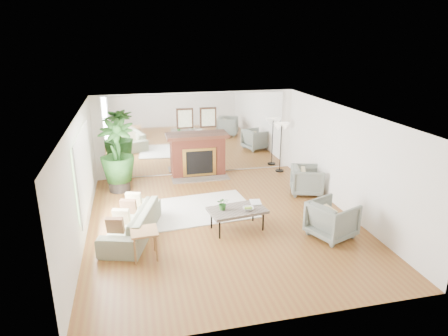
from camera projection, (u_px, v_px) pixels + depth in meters
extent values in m
plane|color=brown|center=(222.00, 221.00, 9.22)|extent=(7.00, 7.00, 0.00)
cube|color=white|center=(80.00, 180.00, 8.18)|extent=(0.02, 7.00, 2.50)
cube|color=white|center=(345.00, 161.00, 9.47)|extent=(0.02, 7.00, 2.50)
cube|color=white|center=(197.00, 134.00, 12.05)|extent=(6.00, 0.02, 2.50)
cube|color=silver|center=(197.00, 134.00, 12.03)|extent=(5.40, 0.04, 2.40)
cube|color=#B2E09E|center=(83.00, 170.00, 8.52)|extent=(0.04, 2.40, 1.50)
cube|color=brown|center=(198.00, 156.00, 12.06)|extent=(1.60, 0.40, 1.20)
cube|color=gold|center=(200.00, 162.00, 11.90)|extent=(1.00, 0.04, 0.85)
cube|color=black|center=(200.00, 162.00, 11.88)|extent=(0.80, 0.04, 0.70)
cube|color=#6B5F54|center=(201.00, 178.00, 11.92)|extent=(1.70, 0.55, 0.03)
cube|color=#4A2417|center=(198.00, 137.00, 11.84)|extent=(1.85, 0.46, 0.10)
cube|color=black|center=(185.00, 119.00, 11.76)|extent=(0.50, 0.04, 0.60)
cube|color=black|center=(208.00, 117.00, 11.91)|extent=(0.50, 0.04, 0.60)
cube|color=silver|center=(200.00, 209.00, 9.82)|extent=(2.70, 2.04, 0.03)
cube|color=#6B5F54|center=(237.00, 210.00, 8.69)|extent=(1.31, 0.88, 0.06)
cylinder|color=black|center=(220.00, 229.00, 8.36)|extent=(0.04, 0.04, 0.43)
cylinder|color=black|center=(263.00, 221.00, 8.72)|extent=(0.04, 0.04, 0.43)
cylinder|color=black|center=(211.00, 219.00, 8.81)|extent=(0.04, 0.04, 0.43)
cylinder|color=black|center=(253.00, 212.00, 9.17)|extent=(0.04, 0.04, 0.43)
imported|color=gray|center=(132.00, 222.00, 8.46)|extent=(1.39, 2.23, 0.61)
imported|color=gray|center=(307.00, 180.00, 10.73)|extent=(1.04, 1.02, 0.76)
imported|color=gray|center=(332.00, 219.00, 8.40)|extent=(1.12, 1.10, 0.79)
cube|color=olive|center=(144.00, 231.00, 7.54)|extent=(0.53, 0.53, 0.04)
cylinder|color=olive|center=(135.00, 251.00, 7.39)|extent=(0.04, 0.04, 0.55)
cylinder|color=olive|center=(157.00, 248.00, 7.50)|extent=(0.04, 0.04, 0.55)
cylinder|color=olive|center=(133.00, 241.00, 7.76)|extent=(0.04, 0.04, 0.55)
cylinder|color=olive|center=(154.00, 238.00, 7.86)|extent=(0.04, 0.04, 0.55)
cylinder|color=black|center=(120.00, 183.00, 10.98)|extent=(0.57, 0.57, 0.41)
imported|color=#2D6425|center=(117.00, 151.00, 10.69)|extent=(1.10, 1.10, 1.69)
cylinder|color=black|center=(280.00, 171.00, 12.60)|extent=(0.26, 0.26, 0.04)
cylinder|color=black|center=(281.00, 148.00, 12.37)|extent=(0.03, 0.03, 1.50)
cone|color=beige|center=(278.00, 126.00, 12.13)|extent=(0.28, 0.28, 0.21)
cone|color=beige|center=(285.00, 126.00, 12.18)|extent=(0.28, 0.28, 0.21)
imported|color=#2D6425|center=(223.00, 204.00, 8.60)|extent=(0.31, 0.28, 0.29)
imported|color=olive|center=(248.00, 209.00, 8.63)|extent=(0.27, 0.27, 0.06)
imported|color=olive|center=(250.00, 202.00, 8.99)|extent=(0.28, 0.35, 0.02)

